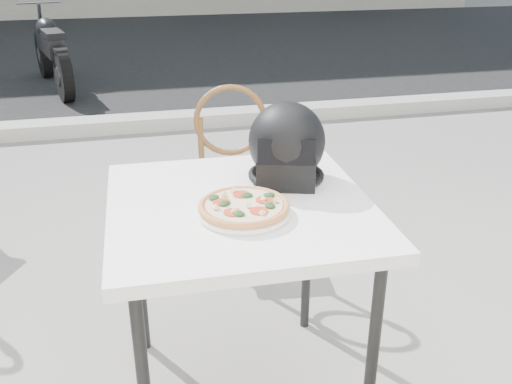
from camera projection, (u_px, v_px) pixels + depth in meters
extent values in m
plane|color=gray|center=(215.00, 332.00, 2.50)|extent=(80.00, 80.00, 0.00)
cube|color=black|center=(140.00, 50.00, 8.71)|extent=(30.00, 8.00, 0.00)
cube|color=#AAA89F|center=(160.00, 121.00, 5.14)|extent=(30.00, 0.25, 0.12)
cube|color=white|center=(240.00, 208.00, 1.85)|extent=(0.86, 0.86, 0.04)
cylinder|color=black|center=(372.00, 361.00, 1.77)|extent=(0.04, 0.04, 0.76)
cylinder|color=black|center=(139.00, 270.00, 2.25)|extent=(0.04, 0.04, 0.76)
cylinder|color=black|center=(307.00, 251.00, 2.39)|extent=(0.04, 0.04, 0.76)
cylinder|color=white|center=(244.00, 213.00, 1.75)|extent=(0.33, 0.33, 0.01)
torus|color=white|center=(244.00, 212.00, 1.75)|extent=(0.35, 0.35, 0.01)
cylinder|color=#CE874B|center=(244.00, 208.00, 1.75)|extent=(0.28, 0.28, 0.01)
torus|color=#CE874B|center=(244.00, 206.00, 1.74)|extent=(0.29, 0.29, 0.02)
cylinder|color=#B42314|center=(244.00, 206.00, 1.74)|extent=(0.25, 0.25, 0.00)
cylinder|color=beige|center=(244.00, 205.00, 1.74)|extent=(0.24, 0.24, 0.00)
cylinder|color=red|center=(264.00, 200.00, 1.76)|extent=(0.06, 0.06, 0.00)
cylinder|color=red|center=(241.00, 194.00, 1.80)|extent=(0.06, 0.06, 0.00)
cylinder|color=red|center=(222.00, 202.00, 1.75)|extent=(0.06, 0.06, 0.00)
cylinder|color=red|center=(233.00, 212.00, 1.68)|extent=(0.06, 0.06, 0.00)
cylinder|color=red|center=(259.00, 211.00, 1.69)|extent=(0.06, 0.06, 0.00)
ellipsoid|color=#163C18|center=(247.00, 195.00, 1.79)|extent=(0.04, 0.03, 0.01)
ellipsoid|color=#163C18|center=(224.00, 203.00, 1.74)|extent=(0.05, 0.05, 0.01)
ellipsoid|color=#163C18|center=(270.00, 205.00, 1.72)|extent=(0.03, 0.04, 0.01)
ellipsoid|color=#163C18|center=(239.00, 214.00, 1.67)|extent=(0.05, 0.05, 0.01)
ellipsoid|color=#163C18|center=(269.00, 195.00, 1.79)|extent=(0.04, 0.04, 0.01)
ellipsoid|color=#163C18|center=(214.00, 198.00, 1.78)|extent=(0.05, 0.05, 0.01)
cylinder|color=#F6EC96|center=(249.00, 206.00, 1.71)|extent=(0.02, 0.02, 0.02)
cylinder|color=#F6EC96|center=(224.00, 194.00, 1.79)|extent=(0.03, 0.02, 0.02)
cylinder|color=#F6EC96|center=(263.00, 199.00, 1.76)|extent=(0.03, 0.02, 0.02)
cylinder|color=#F6EC96|center=(234.00, 190.00, 1.82)|extent=(0.02, 0.02, 0.02)
cylinder|color=#F6EC96|center=(262.00, 213.00, 1.67)|extent=(0.03, 0.02, 0.02)
cylinder|color=#F6EC96|center=(216.00, 208.00, 1.70)|extent=(0.03, 0.02, 0.02)
cylinder|color=#F6EC96|center=(276.00, 201.00, 1.75)|extent=(0.02, 0.02, 0.02)
cylinder|color=#F6EC96|center=(234.00, 211.00, 1.68)|extent=(0.03, 0.02, 0.02)
ellipsoid|color=black|center=(287.00, 141.00, 1.96)|extent=(0.34, 0.34, 0.28)
cube|color=black|center=(286.00, 173.00, 1.92)|extent=(0.22, 0.15, 0.11)
torus|color=black|center=(286.00, 174.00, 2.02)|extent=(0.34, 0.34, 0.02)
cube|color=black|center=(286.00, 152.00, 1.85)|extent=(0.19, 0.09, 0.09)
cube|color=brown|center=(230.00, 178.00, 3.03)|extent=(0.40, 0.40, 0.03)
cylinder|color=brown|center=(254.00, 201.00, 3.26)|extent=(0.03, 0.03, 0.40)
cylinder|color=brown|center=(203.00, 203.00, 3.23)|extent=(0.03, 0.03, 0.40)
cylinder|color=brown|center=(260.00, 224.00, 3.00)|extent=(0.03, 0.03, 0.40)
cylinder|color=brown|center=(204.00, 227.00, 2.97)|extent=(0.03, 0.03, 0.40)
cylinder|color=brown|center=(260.00, 153.00, 2.83)|extent=(0.03, 0.03, 0.38)
cylinder|color=brown|center=(202.00, 155.00, 2.80)|extent=(0.03, 0.03, 0.38)
torus|color=brown|center=(230.00, 121.00, 2.74)|extent=(0.36, 0.07, 0.36)
cylinder|color=black|center=(44.00, 55.00, 6.91)|extent=(0.24, 0.56, 0.55)
cylinder|color=slate|center=(44.00, 55.00, 6.91)|extent=(0.17, 0.21, 0.18)
cylinder|color=black|center=(64.00, 75.00, 5.87)|extent=(0.24, 0.56, 0.55)
cylinder|color=slate|center=(64.00, 75.00, 5.87)|extent=(0.17, 0.21, 0.18)
cube|color=black|center=(50.00, 43.00, 6.30)|extent=(0.40, 0.97, 0.20)
ellipsoid|color=black|center=(46.00, 27.00, 6.35)|extent=(0.29, 0.42, 0.20)
cube|color=black|center=(53.00, 34.00, 6.02)|extent=(0.29, 0.49, 0.07)
cylinder|color=slate|center=(41.00, 31.00, 6.73)|extent=(0.11, 0.30, 0.65)
cylinder|color=slate|center=(38.00, 2.00, 6.51)|extent=(0.47, 0.15, 0.03)
cube|color=black|center=(60.00, 50.00, 5.78)|extent=(0.17, 0.23, 0.05)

